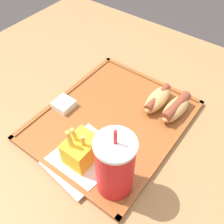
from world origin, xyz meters
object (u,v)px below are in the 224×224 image
Objects in this scene: hot_dog_near at (157,99)px; fries_carton at (81,150)px; soda_cup at (115,166)px; hot_dog_far at (176,108)px; sauce_cup_mayo at (65,103)px.

hot_dog_near is 0.27m from fries_carton.
hot_dog_far is (-0.27, 0.01, -0.06)m from soda_cup.
hot_dog_near reaches higher than sauce_cup_mayo.
fries_carton is (-0.01, -0.10, -0.04)m from soda_cup.
hot_dog_far reaches higher than hot_dog_near.
hot_dog_far is 1.02× the size of hot_dog_near.
fries_carton reaches higher than sauce_cup_mayo.
fries_carton is (0.26, -0.11, 0.01)m from hot_dog_far.
sauce_cup_mayo is at bearing -51.83° from hot_dog_near.
soda_cup is at bearing 10.52° from hot_dog_near.
fries_carton is (0.26, -0.05, 0.01)m from hot_dog_near.
sauce_cup_mayo is (0.16, -0.26, -0.01)m from hot_dog_far.
sauce_cup_mayo is (-0.10, -0.15, -0.03)m from fries_carton.
hot_dog_far reaches higher than sauce_cup_mayo.
hot_dog_far is 2.33× the size of sauce_cup_mayo.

